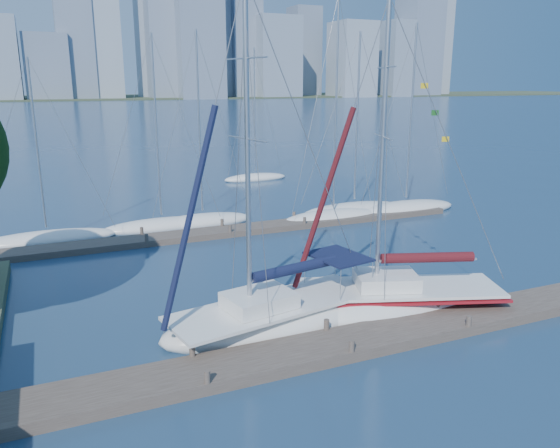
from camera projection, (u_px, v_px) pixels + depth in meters
name	position (u px, v px, depth m)	size (l,w,h in m)	color
ground	(338.00, 350.00, 19.22)	(700.00, 700.00, 0.00)	navy
near_dock	(338.00, 345.00, 19.17)	(26.00, 2.00, 0.40)	#443A32
far_dock	(241.00, 230.00, 34.16)	(30.00, 1.80, 0.36)	#443A32
far_shore	(57.00, 98.00, 303.69)	(800.00, 100.00, 1.50)	#38472D
sailboat_navy	(273.00, 305.00, 20.64)	(9.13, 4.42, 13.05)	white
sailboat_maroon	(400.00, 288.00, 22.43)	(9.19, 5.57, 12.76)	white
bg_boat_0	(48.00, 239.00, 32.09)	(8.12, 4.24, 10.81)	white
bg_boat_1	(162.00, 225.00, 35.05)	(7.72, 5.04, 12.29)	white
bg_boat_2	(203.00, 221.00, 36.01)	(6.88, 2.86, 12.57)	white
bg_boat_3	(333.00, 216.00, 37.20)	(7.63, 4.03, 14.82)	white
bg_boat_4	(354.00, 210.00, 38.88)	(8.30, 3.02, 12.76)	white
bg_boat_5	(406.00, 208.00, 39.51)	(8.35, 3.22, 13.35)	white
bg_boat_7	(255.00, 178.00, 52.37)	(6.47, 3.41, 12.46)	white
skyline	(100.00, 25.00, 276.67)	(503.15, 51.31, 120.61)	#8194A6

